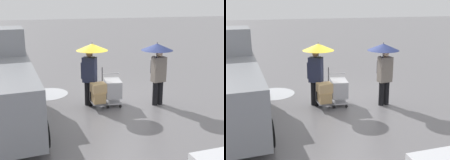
{
  "view_description": "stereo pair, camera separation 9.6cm",
  "coord_description": "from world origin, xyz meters",
  "views": [
    {
      "loc": [
        3.24,
        9.0,
        3.48
      ],
      "look_at": [
        0.64,
        0.74,
        1.05
      ],
      "focal_mm": 46.14,
      "sensor_mm": 36.0,
      "label": 1
    },
    {
      "loc": [
        3.15,
        9.03,
        3.48
      ],
      "look_at": [
        0.64,
        0.74,
        1.05
      ],
      "focal_mm": 46.14,
      "sensor_mm": 36.0,
      "label": 2
    }
  ],
  "objects": [
    {
      "name": "shopping_cart_vendor",
      "position": [
        0.43,
        0.17,
        0.57
      ],
      "size": [
        0.66,
        0.89,
        1.02
      ],
      "color": "#B2B2B7",
      "rests_on": "ground"
    },
    {
      "name": "pedestrian_pink_side",
      "position": [
        1.12,
        -0.01,
        1.58
      ],
      "size": [
        1.04,
        1.04,
        2.15
      ],
      "color": "black",
      "rests_on": "ground"
    },
    {
      "name": "pedestrian_black_side",
      "position": [
        -0.98,
        0.6,
        1.57
      ],
      "size": [
        1.04,
        1.04,
        2.15
      ],
      "color": "black",
      "rests_on": "ground"
    },
    {
      "name": "ground_plane",
      "position": [
        0.0,
        0.0,
        0.0
      ],
      "size": [
        90.0,
        90.0,
        0.0
      ],
      "primitive_type": "plane",
      "color": "slate"
    },
    {
      "name": "hand_dolly_boxes",
      "position": [
        0.98,
        0.34,
        0.52
      ],
      "size": [
        0.53,
        0.7,
        1.32
      ],
      "color": "#515156",
      "rests_on": "ground"
    },
    {
      "name": "slush_patch_under_van",
      "position": [
        2.45,
        -1.69,
        0.0
      ],
      "size": [
        1.54,
        1.54,
        0.01
      ],
      "primitive_type": "cylinder",
      "color": "silver",
      "rests_on": "ground"
    }
  ]
}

